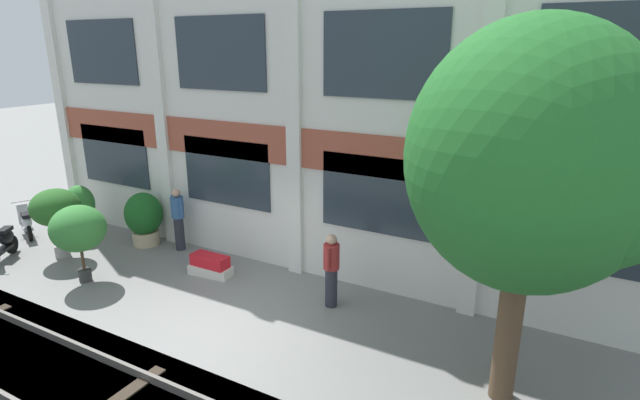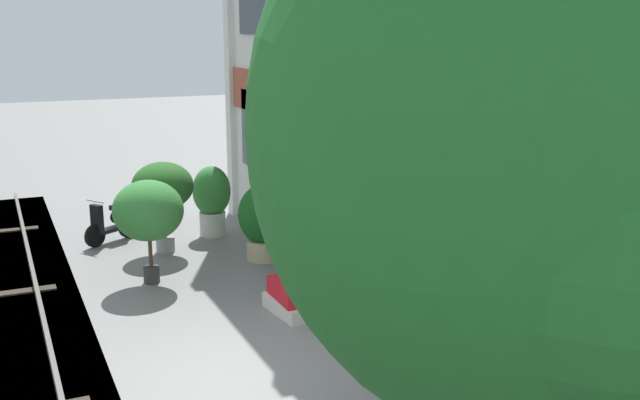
{
  "view_description": "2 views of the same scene",
  "coord_description": "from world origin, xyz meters",
  "px_view_note": "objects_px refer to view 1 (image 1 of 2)",
  "views": [
    {
      "loc": [
        5.94,
        -6.83,
        5.34
      ],
      "look_at": [
        1.31,
        1.54,
        2.36
      ],
      "focal_mm": 28.0,
      "sensor_mm": 36.0,
      "label": 1
    },
    {
      "loc": [
        8.72,
        -2.57,
        4.46
      ],
      "look_at": [
        -0.42,
        1.51,
        2.13
      ],
      "focal_mm": 42.0,
      "sensor_mm": 36.0,
      "label": 2
    }
  ],
  "objects_px": {
    "potted_plant_fluted_column": "(80,208)",
    "potted_plant_square_trough": "(210,266)",
    "broadleaf_tree": "(530,165)",
    "scooter_near_curb": "(3,243)",
    "potted_plant_low_pan": "(78,229)",
    "scooter_second_parked": "(26,222)",
    "resident_by_doorway": "(331,268)",
    "potted_plant_glazed_jar": "(144,217)",
    "potted_plant_tall_urn": "(56,209)",
    "resident_watching_tracks": "(178,217)"
  },
  "relations": [
    {
      "from": "potted_plant_low_pan",
      "to": "scooter_second_parked",
      "type": "distance_m",
      "value": 4.19
    },
    {
      "from": "potted_plant_low_pan",
      "to": "scooter_near_curb",
      "type": "distance_m",
      "value": 3.1
    },
    {
      "from": "potted_plant_square_trough",
      "to": "potted_plant_tall_urn",
      "type": "relative_size",
      "value": 0.59
    },
    {
      "from": "potted_plant_fluted_column",
      "to": "potted_plant_square_trough",
      "type": "xyz_separation_m",
      "value": [
        4.93,
        -0.18,
        -0.62
      ]
    },
    {
      "from": "potted_plant_fluted_column",
      "to": "potted_plant_low_pan",
      "type": "height_order",
      "value": "potted_plant_low_pan"
    },
    {
      "from": "potted_plant_fluted_column",
      "to": "resident_watching_tracks",
      "type": "bearing_deg",
      "value": 11.86
    },
    {
      "from": "potted_plant_tall_urn",
      "to": "scooter_near_curb",
      "type": "bearing_deg",
      "value": -145.59
    },
    {
      "from": "scooter_second_parked",
      "to": "resident_watching_tracks",
      "type": "bearing_deg",
      "value": -138.31
    },
    {
      "from": "potted_plant_low_pan",
      "to": "potted_plant_fluted_column",
      "type": "bearing_deg",
      "value": 143.8
    },
    {
      "from": "potted_plant_glazed_jar",
      "to": "scooter_second_parked",
      "type": "relative_size",
      "value": 1.15
    },
    {
      "from": "potted_plant_square_trough",
      "to": "potted_plant_low_pan",
      "type": "height_order",
      "value": "potted_plant_low_pan"
    },
    {
      "from": "scooter_second_parked",
      "to": "potted_plant_square_trough",
      "type": "bearing_deg",
      "value": -150.51
    },
    {
      "from": "broadleaf_tree",
      "to": "resident_watching_tracks",
      "type": "xyz_separation_m",
      "value": [
        -8.73,
        2.0,
        -2.85
      ]
    },
    {
      "from": "potted_plant_square_trough",
      "to": "potted_plant_tall_urn",
      "type": "height_order",
      "value": "potted_plant_tall_urn"
    },
    {
      "from": "potted_plant_square_trough",
      "to": "potted_plant_low_pan",
      "type": "relative_size",
      "value": 0.59
    },
    {
      "from": "scooter_second_parked",
      "to": "resident_by_doorway",
      "type": "relative_size",
      "value": 0.8
    },
    {
      "from": "potted_plant_fluted_column",
      "to": "potted_plant_glazed_jar",
      "type": "xyz_separation_m",
      "value": [
        2.04,
        0.46,
        -0.06
      ]
    },
    {
      "from": "potted_plant_low_pan",
      "to": "scooter_near_curb",
      "type": "relative_size",
      "value": 1.53
    },
    {
      "from": "potted_plant_low_pan",
      "to": "resident_by_doorway",
      "type": "xyz_separation_m",
      "value": [
        5.63,
        1.78,
        -0.43
      ]
    },
    {
      "from": "resident_by_doorway",
      "to": "scooter_near_curb",
      "type": "bearing_deg",
      "value": 4.95
    },
    {
      "from": "potted_plant_square_trough",
      "to": "potted_plant_tall_urn",
      "type": "distance_m",
      "value": 4.41
    },
    {
      "from": "scooter_near_curb",
      "to": "potted_plant_square_trough",
      "type": "bearing_deg",
      "value": 76.69
    },
    {
      "from": "potted_plant_tall_urn",
      "to": "resident_watching_tracks",
      "type": "bearing_deg",
      "value": 38.41
    },
    {
      "from": "scooter_near_curb",
      "to": "scooter_second_parked",
      "type": "distance_m",
      "value": 1.59
    },
    {
      "from": "potted_plant_low_pan",
      "to": "potted_plant_tall_urn",
      "type": "relative_size",
      "value": 1.01
    },
    {
      "from": "potted_plant_fluted_column",
      "to": "potted_plant_glazed_jar",
      "type": "relative_size",
      "value": 1.03
    },
    {
      "from": "resident_watching_tracks",
      "to": "resident_by_doorway",
      "type": "bearing_deg",
      "value": 99.01
    },
    {
      "from": "potted_plant_fluted_column",
      "to": "potted_plant_low_pan",
      "type": "distance_m",
      "value": 3.19
    },
    {
      "from": "resident_by_doorway",
      "to": "potted_plant_fluted_column",
      "type": "bearing_deg",
      "value": -8.42
    },
    {
      "from": "potted_plant_square_trough",
      "to": "potted_plant_low_pan",
      "type": "xyz_separation_m",
      "value": [
        -2.38,
        -1.68,
        1.06
      ]
    },
    {
      "from": "potted_plant_low_pan",
      "to": "resident_by_doorway",
      "type": "bearing_deg",
      "value": 17.52
    },
    {
      "from": "potted_plant_tall_urn",
      "to": "resident_by_doorway",
      "type": "bearing_deg",
      "value": 8.68
    },
    {
      "from": "broadleaf_tree",
      "to": "potted_plant_low_pan",
      "type": "distance_m",
      "value": 9.66
    },
    {
      "from": "potted_plant_glazed_jar",
      "to": "potted_plant_fluted_column",
      "type": "bearing_deg",
      "value": -167.2
    },
    {
      "from": "broadleaf_tree",
      "to": "potted_plant_glazed_jar",
      "type": "relative_size",
      "value": 3.85
    },
    {
      "from": "broadleaf_tree",
      "to": "potted_plant_square_trough",
      "type": "bearing_deg",
      "value": 170.55
    },
    {
      "from": "resident_by_doorway",
      "to": "potted_plant_square_trough",
      "type": "bearing_deg",
      "value": -6.08
    },
    {
      "from": "potted_plant_fluted_column",
      "to": "potted_plant_tall_urn",
      "type": "relative_size",
      "value": 0.84
    },
    {
      "from": "potted_plant_fluted_column",
      "to": "scooter_second_parked",
      "type": "bearing_deg",
      "value": -150.75
    },
    {
      "from": "potted_plant_fluted_column",
      "to": "scooter_near_curb",
      "type": "height_order",
      "value": "potted_plant_fluted_column"
    },
    {
      "from": "broadleaf_tree",
      "to": "scooter_near_curb",
      "type": "relative_size",
      "value": 4.75
    },
    {
      "from": "potted_plant_square_trough",
      "to": "potted_plant_tall_urn",
      "type": "bearing_deg",
      "value": -166.06
    },
    {
      "from": "potted_plant_fluted_column",
      "to": "scooter_near_curb",
      "type": "bearing_deg",
      "value": -101.67
    },
    {
      "from": "potted_plant_fluted_column",
      "to": "potted_plant_glazed_jar",
      "type": "distance_m",
      "value": 2.1
    },
    {
      "from": "potted_plant_fluted_column",
      "to": "potted_plant_low_pan",
      "type": "relative_size",
      "value": 0.83
    },
    {
      "from": "potted_plant_glazed_jar",
      "to": "potted_plant_tall_urn",
      "type": "height_order",
      "value": "potted_plant_tall_urn"
    },
    {
      "from": "broadleaf_tree",
      "to": "resident_by_doorway",
      "type": "height_order",
      "value": "broadleaf_tree"
    },
    {
      "from": "potted_plant_glazed_jar",
      "to": "scooter_near_curb",
      "type": "xyz_separation_m",
      "value": [
        -2.46,
        -2.5,
        -0.37
      ]
    },
    {
      "from": "potted_plant_low_pan",
      "to": "resident_by_doorway",
      "type": "distance_m",
      "value": 5.92
    },
    {
      "from": "scooter_near_curb",
      "to": "resident_watching_tracks",
      "type": "xyz_separation_m",
      "value": [
        3.56,
        2.69,
        0.49
      ]
    }
  ]
}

